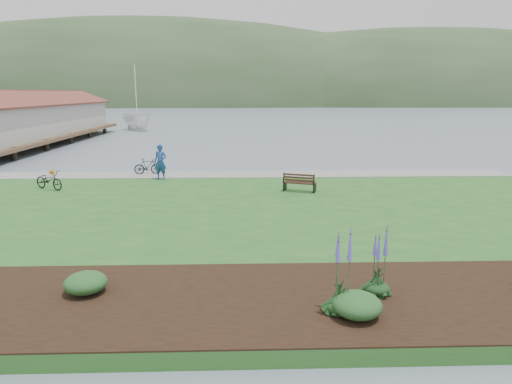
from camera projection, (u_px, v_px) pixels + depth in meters
ground at (216, 211)px, 20.36m from camera, size 600.00×600.00×0.00m
lawn at (213, 219)px, 18.37m from camera, size 34.00×20.00×0.40m
shoreline_path at (222, 174)px, 27.01m from camera, size 34.00×2.20×0.03m
garden_bed at (320, 298)px, 10.80m from camera, size 24.00×4.40×0.04m
far_hillside at (287, 105)px, 186.97m from camera, size 580.00×80.00×38.00m
pier_pavilion at (32, 118)px, 46.04m from camera, size 8.00×36.00×5.40m
park_bench at (299, 182)px, 22.30m from camera, size 1.66×1.12×0.96m
person at (160, 159)px, 25.35m from camera, size 0.95×0.75×2.30m
bicycle_a at (49, 180)px, 22.85m from camera, size 1.47×1.91×0.96m
bicycle_b at (148, 166)px, 27.07m from camera, size 0.56×1.61×0.95m
sailboat at (138, 130)px, 63.53m from camera, size 15.32×15.33×28.35m
pannier at (52, 172)px, 26.96m from camera, size 0.18×0.26×0.28m
echium_0 at (340, 280)px, 9.88m from camera, size 0.62×0.62×2.04m
echium_1 at (378, 269)px, 10.81m from camera, size 0.62×0.62×1.76m
shrub_0 at (86, 283)px, 10.97m from camera, size 1.02×1.02×0.51m
shrub_1 at (357, 305)px, 9.80m from camera, size 1.07×1.07×0.54m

